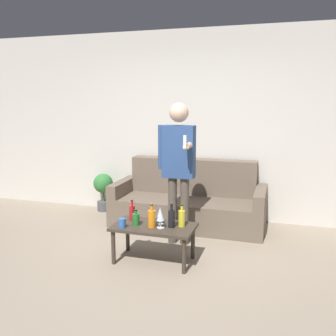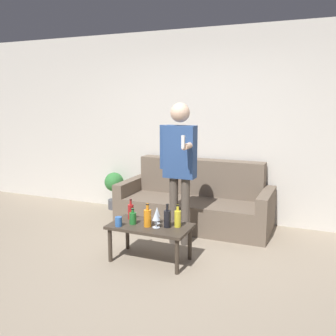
{
  "view_description": "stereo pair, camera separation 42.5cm",
  "coord_description": "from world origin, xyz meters",
  "px_view_note": "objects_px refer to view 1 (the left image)",
  "views": [
    {
      "loc": [
        1.25,
        -3.11,
        1.71
      ],
      "look_at": [
        0.03,
        0.89,
        0.95
      ],
      "focal_mm": 40.0,
      "sensor_mm": 36.0,
      "label": 1
    },
    {
      "loc": [
        1.65,
        -2.97,
        1.71
      ],
      "look_at": [
        0.03,
        0.89,
        0.95
      ],
      "focal_mm": 40.0,
      "sensor_mm": 36.0,
      "label": 2
    }
  ],
  "objects_px": {
    "coffee_table": "(154,230)",
    "person_standing_front": "(178,161)",
    "couch": "(189,202)",
    "bottle_orange": "(172,218)"
  },
  "relations": [
    {
      "from": "couch",
      "to": "person_standing_front",
      "type": "xyz_separation_m",
      "value": [
        0.05,
        -0.75,
        0.71
      ]
    },
    {
      "from": "coffee_table",
      "to": "couch",
      "type": "bearing_deg",
      "value": 87.26
    },
    {
      "from": "bottle_orange",
      "to": "person_standing_front",
      "type": "distance_m",
      "value": 0.77
    },
    {
      "from": "couch",
      "to": "bottle_orange",
      "type": "relative_size",
      "value": 8.27
    },
    {
      "from": "couch",
      "to": "bottle_orange",
      "type": "height_order",
      "value": "couch"
    },
    {
      "from": "coffee_table",
      "to": "bottle_orange",
      "type": "bearing_deg",
      "value": 1.99
    },
    {
      "from": "coffee_table",
      "to": "person_standing_front",
      "type": "xyz_separation_m",
      "value": [
        0.11,
        0.58,
        0.67
      ]
    },
    {
      "from": "person_standing_front",
      "to": "couch",
      "type": "bearing_deg",
      "value": 93.57
    },
    {
      "from": "coffee_table",
      "to": "person_standing_front",
      "type": "distance_m",
      "value": 0.89
    },
    {
      "from": "coffee_table",
      "to": "bottle_orange",
      "type": "relative_size",
      "value": 3.47
    }
  ]
}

